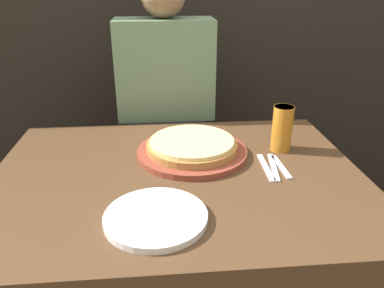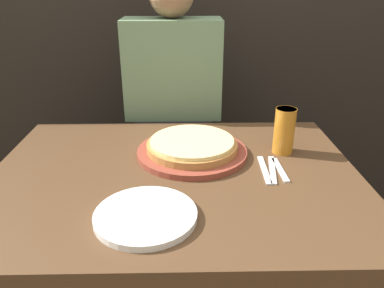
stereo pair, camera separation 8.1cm
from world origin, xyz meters
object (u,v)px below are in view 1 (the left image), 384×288
object	(u,v)px
fork	(266,167)
diner_person	(167,129)
spoon	(281,167)
dinner_knife	(274,167)
pizza_on_board	(192,148)
beer_glass	(282,127)
dinner_plate	(156,217)

from	to	relation	value
fork	diner_person	xyz separation A→B (m)	(-0.30, 0.59, -0.09)
fork	spoon	world-z (taller)	same
fork	dinner_knife	xyz separation A→B (m)	(0.03, 0.00, 0.00)
dinner_knife	diner_person	bearing A→B (deg)	118.69
spoon	diner_person	bearing A→B (deg)	120.51
dinner_knife	spoon	world-z (taller)	same
pizza_on_board	beer_glass	bearing A→B (deg)	2.81
dinner_knife	diner_person	distance (m)	0.68
pizza_on_board	fork	distance (m)	0.26
pizza_on_board	fork	world-z (taller)	pizza_on_board
beer_glass	dinner_plate	size ratio (longest dim) A/B	0.61
spoon	diner_person	xyz separation A→B (m)	(-0.35, 0.59, -0.09)
pizza_on_board	diner_person	world-z (taller)	diner_person
dinner_plate	dinner_knife	distance (m)	0.45
beer_glass	fork	size ratio (longest dim) A/B	0.86
beer_glass	diner_person	distance (m)	0.63
dinner_plate	fork	world-z (taller)	dinner_plate
beer_glass	fork	xyz separation A→B (m)	(-0.09, -0.14, -0.08)
dinner_knife	pizza_on_board	bearing A→B (deg)	154.49
dinner_plate	fork	size ratio (longest dim) A/B	1.41
beer_glass	diner_person	bearing A→B (deg)	130.24
pizza_on_board	spoon	size ratio (longest dim) A/B	2.39
spoon	diner_person	distance (m)	0.70
beer_glass	spoon	world-z (taller)	beer_glass
pizza_on_board	diner_person	bearing A→B (deg)	98.92
beer_glass	dinner_plate	world-z (taller)	beer_glass
dinner_plate	diner_person	bearing A→B (deg)	86.62
pizza_on_board	dinner_plate	world-z (taller)	pizza_on_board
fork	dinner_knife	size ratio (longest dim) A/B	1.00
pizza_on_board	dinner_knife	size ratio (longest dim) A/B	2.03
pizza_on_board	fork	size ratio (longest dim) A/B	2.03
dinner_plate	spoon	size ratio (longest dim) A/B	1.66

